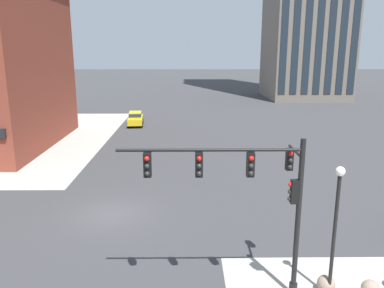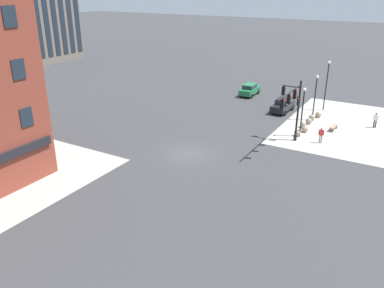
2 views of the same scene
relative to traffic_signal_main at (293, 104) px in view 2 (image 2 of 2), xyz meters
name	(u,v)px [view 2 (image 2 of 2)]	position (x,y,z in m)	size (l,w,h in m)	color
ground_plane	(189,154)	(-7.06, 7.59, -4.35)	(320.00, 320.00, 0.00)	#38383A
sidewalk_corner_slab	(374,130)	(8.94, -6.91, -4.35)	(20.00, 19.00, 0.02)	#A8A399
traffic_signal_main	(293,104)	(0.00, 0.00, 0.00)	(6.88, 2.09, 6.33)	black
bollard_sphere_curb_a	(297,133)	(2.90, -0.02, -4.00)	(0.71, 0.71, 0.71)	gray
bollard_sphere_curb_b	(305,129)	(4.52, -0.37, -4.00)	(0.71, 0.71, 0.71)	gray
bollard_sphere_curb_c	(303,125)	(5.85, 0.19, -4.00)	(0.71, 0.71, 0.71)	gray
bollard_sphere_curb_d	(309,121)	(7.49, -0.02, -4.00)	(0.71, 0.71, 0.71)	gray
bollard_sphere_curb_e	(312,117)	(9.01, 0.03, -4.00)	(0.71, 0.71, 0.71)	gray
bollard_sphere_curb_f	(318,115)	(10.51, -0.39, -4.00)	(0.71, 0.71, 0.71)	gray
bench_near_signal	(334,127)	(6.82, -2.97, -4.03)	(1.83, 0.63, 0.49)	#9E7F66
pedestrian_near_bench	(321,134)	(2.10, -2.64, -3.37)	(0.31, 0.52, 1.71)	gray
pedestrian_at_curb	(376,119)	(9.99, -6.82, -3.33)	(0.25, 0.54, 1.76)	black
street_lamp_corner_near	(303,106)	(2.94, -0.26, -1.01)	(0.36, 0.36, 5.31)	black
street_lamp_mid_sidewalk	(315,92)	(9.09, -0.02, -0.95)	(0.36, 0.36, 5.43)	black
street_lamp_corner_far	(327,80)	(13.89, -0.20, -0.46)	(0.36, 0.36, 6.35)	black
car_main_northbound_near	(250,89)	(15.88, 10.89, -3.43)	(4.44, 1.97, 1.68)	#1E6B3D
car_main_southbound_near	(283,105)	(10.60, 4.14, -3.43)	(4.49, 2.06, 1.68)	black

